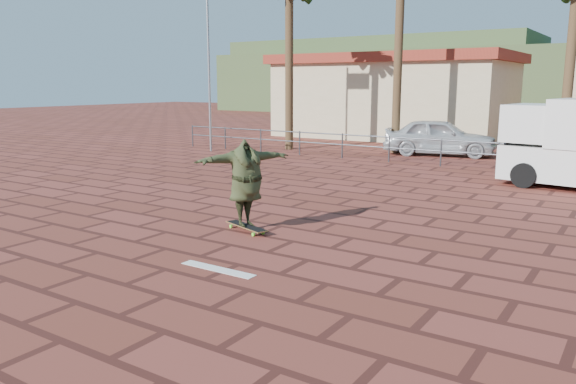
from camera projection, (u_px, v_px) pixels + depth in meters
name	position (u px, v px, depth m)	size (l,w,h in m)	color
ground	(231.00, 245.00, 10.40)	(120.00, 120.00, 0.00)	brown
paint_stripe	(218.00, 269.00, 9.04)	(1.40, 0.22, 0.01)	white
guardrail	(441.00, 148.00, 20.13)	(24.06, 0.06, 1.00)	#47494F
flagpole	(210.00, 43.00, 23.86)	(1.30, 0.10, 8.00)	gray
building_west	(395.00, 95.00, 31.26)	(12.60, 7.60, 4.50)	beige
hill_back	(381.00, 74.00, 67.47)	(35.00, 14.00, 8.00)	#384C28
longboard	(247.00, 227.00, 11.36)	(1.20, 0.62, 0.12)	olive
skateboarder	(246.00, 183.00, 11.19)	(2.15, 0.59, 1.75)	#32391E
car_silver	(440.00, 137.00, 23.23)	(1.81, 4.49, 1.53)	#AFB2B6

